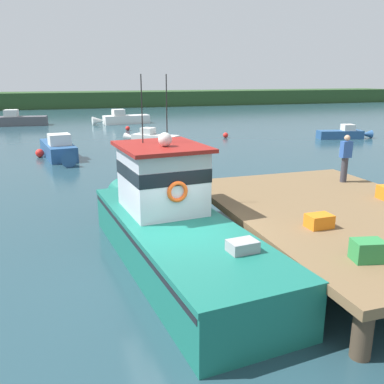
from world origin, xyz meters
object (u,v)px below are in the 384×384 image
(crate_stack_mid_dock, at_px, (319,221))
(crate_single_by_cleat, at_px, (368,251))
(mooring_buoy_channel_marker, at_px, (226,135))
(main_fishing_boat, at_px, (171,224))
(moored_boat_off_the_point, at_px, (59,150))
(mooring_buoy_outer, at_px, (40,153))
(deckhand_further_back, at_px, (345,157))
(mooring_buoy_spare_mooring, at_px, (128,128))
(moored_boat_far_left, at_px, (123,119))
(moored_boat_far_right, at_px, (152,138))
(moored_boat_outer_mooring, at_px, (16,120))
(moored_boat_near_channel, at_px, (344,134))

(crate_stack_mid_dock, bearing_deg, crate_single_by_cleat, -96.04)
(mooring_buoy_channel_marker, bearing_deg, main_fishing_boat, -116.00)
(main_fishing_boat, distance_m, moored_boat_off_the_point, 16.28)
(moored_boat_off_the_point, bearing_deg, mooring_buoy_channel_marker, 21.14)
(mooring_buoy_channel_marker, distance_m, mooring_buoy_outer, 14.61)
(mooring_buoy_outer, bearing_deg, deckhand_further_back, -55.16)
(moored_boat_off_the_point, bearing_deg, mooring_buoy_spare_mooring, 63.05)
(deckhand_further_back, bearing_deg, moored_boat_far_left, 94.73)
(main_fishing_boat, bearing_deg, moored_boat_off_the_point, 99.10)
(crate_single_by_cleat, relative_size, moored_boat_far_right, 0.16)
(mooring_buoy_spare_mooring, bearing_deg, mooring_buoy_channel_marker, -46.87)
(deckhand_further_back, bearing_deg, moored_boat_off_the_point, 122.97)
(mooring_buoy_outer, bearing_deg, moored_boat_outer_mooring, 97.90)
(moored_boat_off_the_point, xyz_separation_m, mooring_buoy_channel_marker, (12.83, 4.96, -0.30))
(moored_boat_outer_mooring, bearing_deg, moored_boat_off_the_point, -79.11)
(crate_stack_mid_dock, distance_m, mooring_buoy_spare_mooring, 30.08)
(crate_stack_mid_dock, xyz_separation_m, moored_boat_near_channel, (15.80, 19.68, -0.98))
(moored_boat_near_channel, height_order, mooring_buoy_outer, moored_boat_near_channel)
(main_fishing_boat, xyz_separation_m, deckhand_further_back, (6.70, 1.78, 1.05))
(crate_single_by_cleat, relative_size, deckhand_further_back, 0.37)
(moored_boat_outer_mooring, distance_m, mooring_buoy_channel_marker, 22.07)
(crate_stack_mid_dock, distance_m, moored_boat_near_channel, 25.25)
(mooring_buoy_channel_marker, height_order, mooring_buoy_outer, mooring_buoy_outer)
(moored_boat_far_right, bearing_deg, mooring_buoy_outer, -156.22)
(crate_single_by_cleat, height_order, moored_boat_far_right, crate_single_by_cleat)
(moored_boat_far_left, relative_size, moored_boat_near_channel, 1.34)
(moored_boat_outer_mooring, xyz_separation_m, moored_boat_off_the_point, (3.75, -19.51, -0.03))
(moored_boat_off_the_point, bearing_deg, main_fishing_boat, -80.90)
(crate_stack_mid_dock, xyz_separation_m, moored_boat_far_right, (0.80, 22.03, -0.98))
(mooring_buoy_spare_mooring, distance_m, mooring_buoy_outer, 13.56)
(main_fishing_boat, bearing_deg, crate_single_by_cleat, -51.91)
(deckhand_further_back, relative_size, mooring_buoy_outer, 3.25)
(crate_single_by_cleat, height_order, moored_boat_near_channel, crate_single_by_cleat)
(crate_stack_mid_dock, distance_m, moored_boat_far_right, 22.07)
(crate_single_by_cleat, bearing_deg, moored_boat_far_right, 87.60)
(crate_single_by_cleat, xyz_separation_m, moored_boat_far_left, (1.03, 37.80, -0.90))
(moored_boat_far_left, height_order, mooring_buoy_channel_marker, moored_boat_far_left)
(moored_boat_outer_mooring, relative_size, mooring_buoy_spare_mooring, 15.67)
(crate_single_by_cleat, bearing_deg, moored_boat_near_channel, 53.47)
(crate_stack_mid_dock, bearing_deg, mooring_buoy_outer, 110.37)
(crate_single_by_cleat, bearing_deg, moored_boat_far_left, 88.44)
(crate_stack_mid_dock, relative_size, moored_boat_near_channel, 0.13)
(moored_boat_far_left, distance_m, moored_boat_off_the_point, 19.09)
(main_fishing_boat, height_order, mooring_buoy_spare_mooring, main_fishing_boat)
(crate_single_by_cleat, xyz_separation_m, moored_boat_off_the_point, (-5.57, 19.90, -0.90))
(moored_boat_off_the_point, bearing_deg, moored_boat_far_left, 69.75)
(moored_boat_far_left, distance_m, moored_boat_outer_mooring, 10.48)
(moored_boat_outer_mooring, bearing_deg, mooring_buoy_spare_mooring, -36.85)
(mooring_buoy_spare_mooring, xyz_separation_m, mooring_buoy_outer, (-7.29, -11.43, 0.05))
(crate_single_by_cleat, bearing_deg, main_fishing_boat, 128.09)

